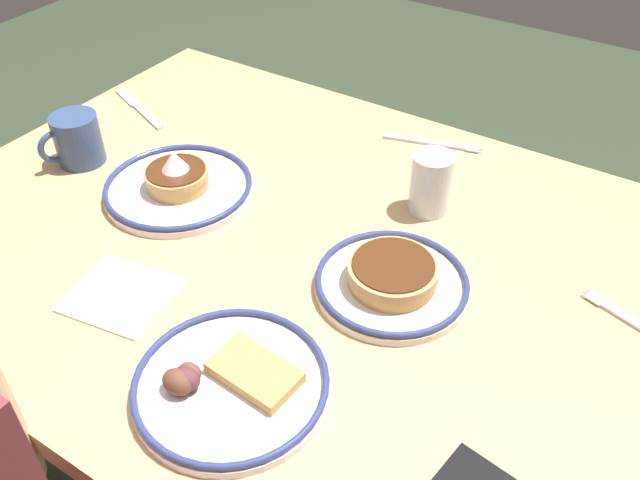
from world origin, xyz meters
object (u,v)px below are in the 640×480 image
Objects in this scene: drinking_glass at (430,186)px; paper_napkin at (121,295)px; fork_near at (433,143)px; plate_far_companion at (230,383)px; plate_near_main at (392,280)px; butter_knife at (139,108)px; coffee_mug at (76,139)px; plate_center_pancakes at (178,185)px.

drinking_glass is 0.55m from paper_napkin.
fork_near is at bearing -67.15° from drinking_glass.
paper_napkin is (0.26, -0.05, -0.01)m from plate_far_companion.
drinking_glass reaches higher than plate_far_companion.
butter_knife is at bearing -15.42° from plate_near_main.
drinking_glass is (-0.65, -0.23, -0.00)m from coffee_mug.
drinking_glass is 0.75× the size of paper_napkin.
plate_center_pancakes is 0.24m from coffee_mug.
plate_far_companion is at bearing 142.86° from butter_knife.
fork_near is at bearing -128.24° from plate_center_pancakes.
plate_near_main reaches higher than paper_napkin.
paper_napkin is (0.30, 0.46, -0.05)m from drinking_glass.
fork_near is (-0.32, -0.41, -0.02)m from plate_center_pancakes.
fork_near reaches higher than paper_napkin.
drinking_glass reaches higher than plate_center_pancakes.
fork_near is at bearing -142.21° from coffee_mug.
paper_napkin is at bearing 146.07° from coffee_mug.
plate_far_companion is 2.19× the size of coffee_mug.
coffee_mug is 0.42m from paper_napkin.
plate_center_pancakes reaches higher than butter_knife.
drinking_glass reaches higher than plate_near_main.
butter_knife is (0.61, 0.22, -0.00)m from fork_near.
coffee_mug is 0.71m from fork_near.
paper_napkin is 0.60m from butter_knife.
plate_near_main is 0.88× the size of plate_center_pancakes.
plate_far_companion is 1.28× the size of butter_knife.
drinking_glass is (-0.05, -0.51, 0.04)m from plate_far_companion.
drinking_glass is at bearing -123.34° from paper_napkin.
plate_center_pancakes is 1.84× the size of paper_napkin.
plate_far_companion is (-0.36, 0.30, -0.00)m from plate_center_pancakes.
paper_napkin is (-0.11, 0.25, -0.02)m from plate_center_pancakes.
coffee_mug is (0.24, 0.02, 0.03)m from plate_center_pancakes.
coffee_mug is 0.69m from drinking_glass.
coffee_mug is (0.60, -0.28, 0.04)m from plate_far_companion.
paper_napkin is 0.75× the size of fork_near.
coffee_mug is at bearing -25.09° from plate_far_companion.
plate_near_main is 2.15× the size of drinking_glass.
plate_center_pancakes is at bearing 146.51° from butter_knife.
plate_center_pancakes is at bearing 51.76° from fork_near.
fork_near is 0.96× the size of butter_knife.
plate_near_main is at bearing 106.95° from fork_near.
paper_napkin is at bearing -10.91° from plate_far_companion.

